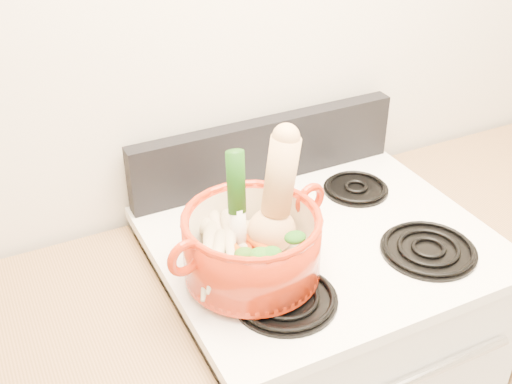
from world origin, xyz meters
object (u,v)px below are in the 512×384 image
dutch_oven (252,246)px  leek (237,204)px  stove_body (313,377)px  squash (272,196)px

dutch_oven → leek: (-0.01, 0.04, 0.09)m
stove_body → leek: (-0.23, -0.02, 0.67)m
stove_body → dutch_oven: (-0.22, -0.06, 0.58)m
stove_body → leek: size_ratio=3.55×
dutch_oven → leek: size_ratio=1.13×
stove_body → squash: (-0.16, -0.04, 0.67)m
leek → dutch_oven: bearing=-64.2°
squash → leek: size_ratio=1.05×
stove_body → dutch_oven: bearing=-163.9°
squash → leek: bearing=179.9°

